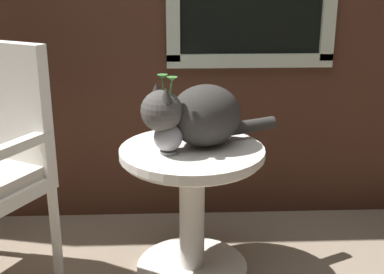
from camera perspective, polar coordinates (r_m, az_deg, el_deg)
name	(u,v)px	position (r m, az deg, el deg)	size (l,w,h in m)	color
wicker_side_table	(192,190)	(2.27, 0.00, -5.99)	(0.63, 0.63, 0.61)	silver
cat	(199,115)	(2.18, 0.79, 2.49)	(0.61, 0.38, 0.29)	#33302D
pewter_vase_with_ivy	(168,132)	(2.10, -2.70, 0.56)	(0.12, 0.12, 0.33)	#99999E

